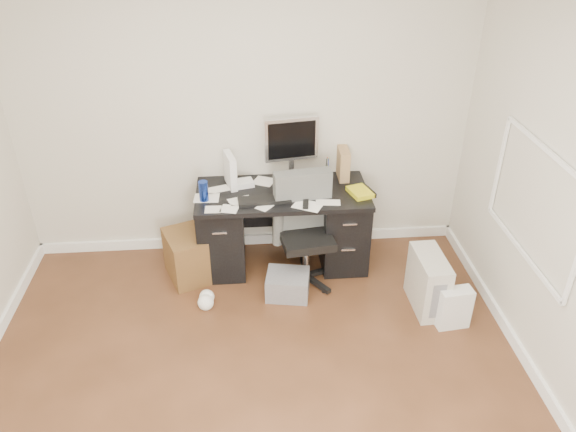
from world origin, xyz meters
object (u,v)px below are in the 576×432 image
keyboard (264,200)px  office_chair (306,232)px  wicker_basket (193,254)px  desk (283,226)px  lcd_monitor (291,149)px  pc_tower (428,282)px

keyboard → office_chair: office_chair is taller
office_chair → wicker_basket: bearing=164.1°
desk → office_chair: 0.34m
keyboard → office_chair: 0.45m
lcd_monitor → pc_tower: bearing=-50.6°
lcd_monitor → office_chair: lcd_monitor is taller
office_chair → wicker_basket: office_chair is taller
keyboard → wicker_basket: size_ratio=1.02×
keyboard → office_chair: bearing=-22.7°
keyboard → wicker_basket: bearing=172.8°
desk → lcd_monitor: 0.69m
keyboard → wicker_basket: 0.84m
office_chair → pc_tower: (0.96, -0.45, -0.25)m
lcd_monitor → wicker_basket: 1.28m
wicker_basket → desk: bearing=9.0°
keyboard → office_chair: size_ratio=0.45×
desk → keyboard: 0.43m
lcd_monitor → pc_tower: size_ratio=1.22×
desk → pc_tower: 1.36m
lcd_monitor → wicker_basket: lcd_monitor is taller
pc_tower → office_chair: bearing=153.4°
wicker_basket → pc_tower: bearing=-16.9°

